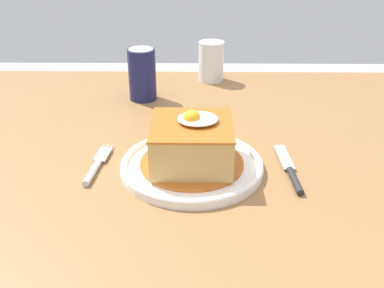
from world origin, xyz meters
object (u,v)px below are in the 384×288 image
main_plate (192,165)px  fork (96,166)px  knife (292,173)px  drinking_glass (211,64)px  soda_can (142,74)px

main_plate → fork: bearing=-179.2°
knife → drinking_glass: drinking_glass is taller
main_plate → fork: main_plate is taller
fork → knife: same height
fork → knife: bearing=-3.2°
main_plate → drinking_glass: (0.05, 0.48, 0.04)m
knife → soda_can: bearing=129.1°
soda_can → drinking_glass: size_ratio=1.18×
fork → soda_can: bearing=82.4°
fork → drinking_glass: size_ratio=1.35×
fork → drinking_glass: (0.21, 0.48, 0.04)m
fork → drinking_glass: bearing=66.1°
main_plate → knife: size_ratio=1.51×
drinking_glass → knife: bearing=-76.0°
knife → fork: bearing=176.8°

